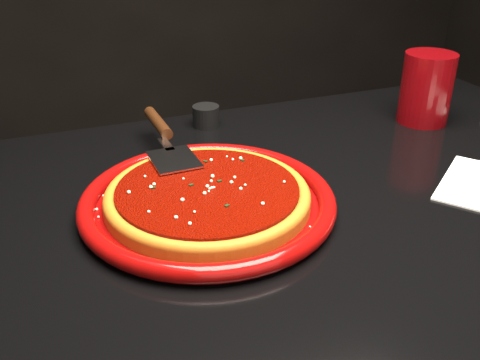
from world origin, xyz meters
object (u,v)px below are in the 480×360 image
(cup, at_px, (426,88))
(ramekin, at_px, (206,116))
(plate, at_px, (208,201))
(pizza_server, at_px, (166,138))

(cup, distance_m, ramekin, 0.42)
(plate, distance_m, cup, 0.53)
(plate, relative_size, ramekin, 6.97)
(pizza_server, distance_m, ramekin, 0.17)
(pizza_server, bearing_deg, ramekin, 48.38)
(pizza_server, relative_size, ramekin, 5.60)
(ramekin, bearing_deg, cup, -18.35)
(plate, bearing_deg, cup, 18.67)
(plate, height_order, ramekin, ramekin)
(pizza_server, bearing_deg, plate, -86.99)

